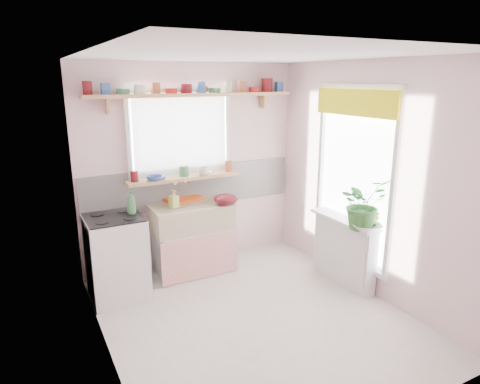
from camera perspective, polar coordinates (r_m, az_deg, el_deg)
room at (r=4.98m, az=3.79°, el=4.05°), size 3.20×3.20×3.20m
sink_unit at (r=5.26m, az=-6.48°, el=-6.04°), size 0.95×0.65×1.11m
cooker at (r=4.79m, az=-16.12°, el=-8.35°), size 0.58×0.58×0.93m
radiator_ledge at (r=5.12m, az=13.69°, el=-7.44°), size 0.22×0.95×0.78m
windowsill at (r=5.22m, az=-7.46°, el=1.89°), size 1.40×0.22×0.04m
pine_shelf at (r=5.14m, az=-6.19°, el=12.76°), size 2.52×0.24×0.04m
shelf_crockery at (r=5.14m, az=-6.21°, el=13.59°), size 2.47×0.11×0.12m
sill_crockery at (r=5.21m, az=-7.49°, el=2.71°), size 1.35×0.11×0.12m
dish_tray at (r=5.31m, az=-7.52°, el=-0.91°), size 0.50×0.44×0.04m
colander at (r=5.08m, az=-1.90°, el=-0.98°), size 0.33×0.33×0.13m
jade_plant at (r=4.62m, az=16.10°, el=-1.49°), size 0.50×0.44×0.55m
fruit_bowl at (r=4.64m, az=16.43°, el=-4.48°), size 0.40×0.40×0.08m
herb_pot at (r=4.71m, az=17.54°, el=-3.53°), size 0.12×0.10×0.20m
soap_bottle_sink at (r=5.03m, az=-8.82°, el=-0.90°), size 0.12×0.12×0.20m
sill_cup at (r=5.24m, az=-4.90°, el=2.78°), size 0.16×0.16×0.10m
sill_bowl at (r=5.04m, az=-11.34°, el=1.81°), size 0.23×0.23×0.06m
shelf_vase at (r=5.25m, az=-4.99°, el=13.80°), size 0.15×0.15×0.14m
cooker_bottle at (r=4.66m, az=-14.32°, el=-1.37°), size 0.11×0.12×0.24m
fruit at (r=4.63m, az=16.48°, el=-3.73°), size 0.20×0.14×0.10m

